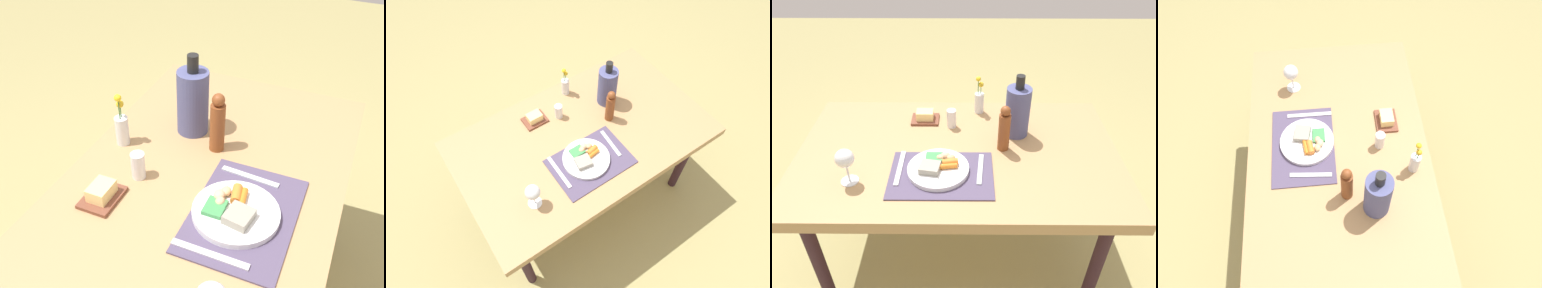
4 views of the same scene
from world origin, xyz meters
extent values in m
plane|color=tan|center=(0.00, 0.00, 0.00)|extent=(8.00, 8.00, 0.00)
cube|color=tan|center=(0.00, 0.00, 0.68)|extent=(1.38, 0.83, 0.05)
cylinder|color=#331D25|center=(-0.59, -0.31, 0.32)|extent=(0.06, 0.06, 0.65)
cylinder|color=#331D25|center=(-0.59, 0.31, 0.32)|extent=(0.06, 0.06, 0.65)
cube|color=#4F4460|center=(-0.06, -0.16, 0.70)|extent=(0.41, 0.28, 0.01)
cylinder|color=white|center=(-0.08, -0.14, 0.72)|extent=(0.25, 0.25, 0.02)
cube|color=gray|center=(-0.11, -0.16, 0.74)|extent=(0.09, 0.08, 0.03)
cylinder|color=orange|center=(-0.04, -0.15, 0.74)|extent=(0.08, 0.03, 0.02)
cylinder|color=orange|center=(-0.03, -0.13, 0.74)|extent=(0.07, 0.04, 0.03)
ellipsoid|color=tan|center=(-0.07, -0.09, 0.74)|extent=(0.03, 0.03, 0.02)
ellipsoid|color=#CEAB86|center=(-0.05, -0.08, 0.74)|extent=(0.04, 0.03, 0.03)
ellipsoid|color=tan|center=(-0.03, -0.09, 0.74)|extent=(0.04, 0.03, 0.02)
cube|color=#3E904E|center=(-0.09, -0.08, 0.73)|extent=(0.07, 0.06, 0.01)
cube|color=silver|center=(-0.23, -0.12, 0.71)|extent=(0.02, 0.21, 0.00)
cube|color=silver|center=(0.09, -0.13, 0.71)|extent=(0.03, 0.19, 0.00)
cylinder|color=brown|center=(0.20, 0.02, 0.79)|extent=(0.05, 0.05, 0.17)
sphere|color=brown|center=(0.20, 0.02, 0.89)|extent=(0.04, 0.04, 0.04)
cylinder|color=white|center=(-0.03, 0.19, 0.75)|extent=(0.04, 0.04, 0.09)
cylinder|color=silver|center=(0.10, 0.32, 0.75)|extent=(0.05, 0.05, 0.10)
cylinder|color=#3F7233|center=(0.09, 0.32, 0.79)|extent=(0.00, 0.00, 0.18)
sphere|color=yellow|center=(0.09, 0.32, 0.88)|extent=(0.02, 0.02, 0.02)
cylinder|color=#3F7233|center=(0.11, 0.32, 0.78)|extent=(0.00, 0.00, 0.15)
sphere|color=gold|center=(0.11, 0.32, 0.85)|extent=(0.03, 0.03, 0.03)
cylinder|color=#4C5081|center=(0.26, 0.14, 0.82)|extent=(0.11, 0.11, 0.23)
cylinder|color=black|center=(0.26, 0.14, 0.96)|extent=(0.04, 0.04, 0.06)
cube|color=brown|center=(-0.16, 0.24, 0.71)|extent=(0.13, 0.10, 0.01)
cube|color=#F9DA87|center=(-0.16, 0.24, 0.73)|extent=(0.08, 0.06, 0.04)
cylinder|color=white|center=(-0.42, -0.20, 0.70)|extent=(0.07, 0.07, 0.00)
cylinder|color=white|center=(-0.42, -0.20, 0.74)|extent=(0.01, 0.01, 0.08)
sphere|color=white|center=(-0.42, -0.20, 0.82)|extent=(0.07, 0.07, 0.07)
camera|label=1|loc=(-0.91, -0.37, 1.61)|focal=41.23mm
camera|label=2|loc=(-0.63, -0.88, 2.20)|focal=31.56mm
camera|label=3|loc=(0.04, -1.25, 1.67)|focal=34.22mm
camera|label=4|loc=(0.82, -0.03, 2.14)|focal=34.10mm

